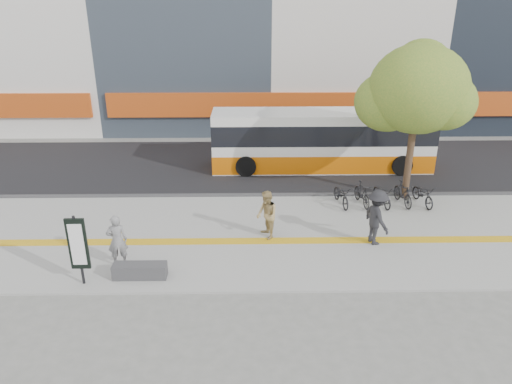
{
  "coord_description": "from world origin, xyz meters",
  "views": [
    {
      "loc": [
        0.69,
        -13.47,
        8.0
      ],
      "look_at": [
        0.94,
        2.0,
        1.5
      ],
      "focal_mm": 33.36,
      "sensor_mm": 36.0,
      "label": 1
    }
  ],
  "objects_px": {
    "bench": "(140,271)",
    "pedestrian_dark": "(377,217)",
    "street_tree": "(417,91)",
    "seated_woman": "(117,240)",
    "signboard": "(78,245)",
    "pedestrian_tan": "(267,215)",
    "bus": "(322,142)"
  },
  "relations": [
    {
      "from": "street_tree",
      "to": "bus",
      "type": "distance_m",
      "value": 5.68
    },
    {
      "from": "street_tree",
      "to": "seated_woman",
      "type": "distance_m",
      "value": 12.35
    },
    {
      "from": "street_tree",
      "to": "pedestrian_dark",
      "type": "bearing_deg",
      "value": -118.89
    },
    {
      "from": "street_tree",
      "to": "seated_woman",
      "type": "height_order",
      "value": "street_tree"
    },
    {
      "from": "signboard",
      "to": "street_tree",
      "type": "bearing_deg",
      "value": 29.07
    },
    {
      "from": "bus",
      "to": "pedestrian_dark",
      "type": "bearing_deg",
      "value": -84.27
    },
    {
      "from": "signboard",
      "to": "pedestrian_dark",
      "type": "xyz_separation_m",
      "value": [
        9.17,
        2.33,
        -0.32
      ]
    },
    {
      "from": "pedestrian_tan",
      "to": "bench",
      "type": "bearing_deg",
      "value": -76.87
    },
    {
      "from": "bench",
      "to": "street_tree",
      "type": "height_order",
      "value": "street_tree"
    },
    {
      "from": "seated_woman",
      "to": "pedestrian_dark",
      "type": "xyz_separation_m",
      "value": [
        8.37,
        1.27,
        0.12
      ]
    },
    {
      "from": "bench",
      "to": "bus",
      "type": "distance_m",
      "value": 11.9
    },
    {
      "from": "signboard",
      "to": "bench",
      "type": "bearing_deg",
      "value": 10.81
    },
    {
      "from": "street_tree",
      "to": "seated_woman",
      "type": "bearing_deg",
      "value": -153.54
    },
    {
      "from": "bench",
      "to": "pedestrian_dark",
      "type": "relative_size",
      "value": 0.83
    },
    {
      "from": "signboard",
      "to": "bus",
      "type": "bearing_deg",
      "value": 49.97
    },
    {
      "from": "street_tree",
      "to": "bus",
      "type": "relative_size",
      "value": 0.6
    },
    {
      "from": "signboard",
      "to": "bus",
      "type": "relative_size",
      "value": 0.21
    },
    {
      "from": "bus",
      "to": "pedestrian_dark",
      "type": "xyz_separation_m",
      "value": [
        0.77,
        -7.68,
        -0.32
      ]
    },
    {
      "from": "bench",
      "to": "bus",
      "type": "height_order",
      "value": "bus"
    },
    {
      "from": "signboard",
      "to": "street_tree",
      "type": "height_order",
      "value": "street_tree"
    },
    {
      "from": "signboard",
      "to": "seated_woman",
      "type": "xyz_separation_m",
      "value": [
        0.8,
        1.06,
        -0.44
      ]
    },
    {
      "from": "street_tree",
      "to": "pedestrian_dark",
      "type": "xyz_separation_m",
      "value": [
        -2.21,
        -4.0,
        -3.47
      ]
    },
    {
      "from": "bench",
      "to": "pedestrian_dark",
      "type": "bearing_deg",
      "value": 14.96
    },
    {
      "from": "pedestrian_tan",
      "to": "pedestrian_dark",
      "type": "distance_m",
      "value": 3.71
    },
    {
      "from": "street_tree",
      "to": "pedestrian_dark",
      "type": "relative_size",
      "value": 3.26
    },
    {
      "from": "signboard",
      "to": "pedestrian_tan",
      "type": "distance_m",
      "value": 6.18
    },
    {
      "from": "pedestrian_tan",
      "to": "pedestrian_dark",
      "type": "bearing_deg",
      "value": 63.55
    },
    {
      "from": "signboard",
      "to": "street_tree",
      "type": "distance_m",
      "value": 13.4
    },
    {
      "from": "signboard",
      "to": "bus",
      "type": "height_order",
      "value": "bus"
    },
    {
      "from": "pedestrian_tan",
      "to": "street_tree",
      "type": "bearing_deg",
      "value": 101.66
    },
    {
      "from": "seated_woman",
      "to": "signboard",
      "type": "bearing_deg",
      "value": 39.38
    },
    {
      "from": "bench",
      "to": "pedestrian_tan",
      "type": "relative_size",
      "value": 0.93
    }
  ]
}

